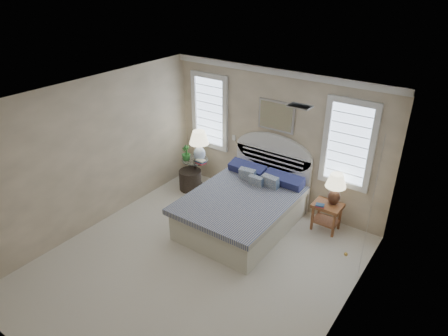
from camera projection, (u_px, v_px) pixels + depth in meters
floor at (195, 266)px, 6.41m from camera, size 4.50×5.00×0.01m
ceiling at (189, 104)px, 5.19m from camera, size 4.50×5.00×0.01m
wall_back at (276, 139)px, 7.62m from camera, size 4.50×0.02×2.70m
wall_left at (93, 155)px, 6.96m from camera, size 0.02×5.00×2.70m
wall_right at (342, 250)px, 4.64m from camera, size 0.02×5.00×2.70m
crown_molding at (279, 72)px, 7.00m from camera, size 4.50×0.08×0.12m
hvac_vent at (300, 106)px, 5.16m from camera, size 0.30×0.20×0.02m
switch_plate at (234, 138)px, 8.19m from camera, size 0.08×0.01×0.12m
window_left at (210, 111)px, 8.29m from camera, size 0.90×0.06×1.60m
window_right at (349, 144)px, 6.77m from camera, size 0.90×0.06×1.60m
painting at (276, 116)px, 7.38m from camera, size 0.74×0.04×0.58m
closet_door at (370, 214)px, 5.59m from camera, size 0.02×1.80×2.40m
bed at (245, 206)px, 7.30m from camera, size 1.72×2.28×1.47m
side_table_left at (195, 170)px, 8.58m from camera, size 0.56×0.56×0.63m
nightstand_right at (327, 211)px, 7.13m from camera, size 0.50×0.40×0.53m
floor_pot at (190, 180)px, 8.53m from camera, size 0.63×0.63×0.43m
lamp_left at (199, 143)px, 8.25m from camera, size 0.53×0.53×0.67m
lamp_right at (336, 186)px, 6.93m from camera, size 0.38×0.38×0.59m
potted_plant at (186, 153)px, 8.37m from camera, size 0.21×0.21×0.33m
books_left at (201, 162)px, 8.28m from camera, size 0.22×0.17×0.08m
books_right at (320, 205)px, 6.99m from camera, size 0.18×0.16×0.04m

